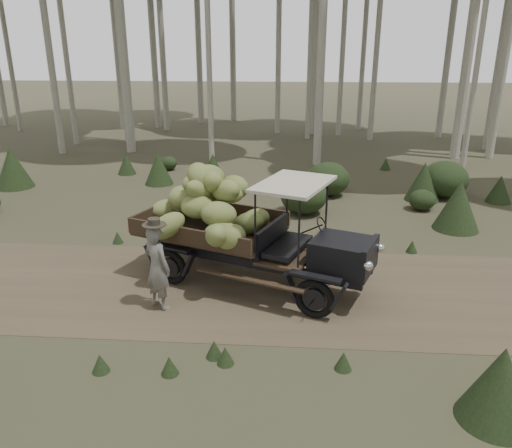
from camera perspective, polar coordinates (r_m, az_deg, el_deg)
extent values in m
plane|color=#473D2B|center=(10.29, -8.06, -7.13)|extent=(120.00, 120.00, 0.00)
cube|color=brown|center=(10.29, -8.06, -7.11)|extent=(70.00, 4.00, 0.01)
cube|color=black|center=(9.37, 9.62, -3.30)|extent=(1.27, 1.25, 0.55)
cube|color=black|center=(9.25, 12.86, -3.85)|extent=(0.46, 0.96, 0.62)
cube|color=black|center=(9.78, 1.83, -1.40)|extent=(0.59, 1.32, 0.55)
cube|color=#38281C|center=(10.42, -5.16, -0.69)|extent=(3.25, 2.70, 0.08)
cube|color=#38281C|center=(11.09, -2.82, 1.63)|extent=(2.60, 1.09, 0.32)
cube|color=#38281C|center=(9.65, -7.93, -1.36)|extent=(2.60, 1.09, 0.32)
cube|color=#38281C|center=(11.11, -11.36, 1.29)|extent=(0.72, 1.68, 0.32)
cube|color=#C1B4A0|center=(9.27, 4.32, 4.61)|extent=(1.69, 1.99, 0.06)
cube|color=black|center=(10.41, 0.91, -2.87)|extent=(4.28, 1.80, 0.18)
cube|color=black|center=(9.78, -0.97, -4.40)|extent=(4.28, 1.80, 0.18)
torus|color=black|center=(10.37, 9.66, -4.69)|extent=(0.75, 0.41, 0.76)
torus|color=black|center=(9.00, 6.67, -8.51)|extent=(0.75, 0.41, 0.76)
torus|color=black|center=(11.52, -5.16, -1.94)|extent=(0.75, 0.41, 0.76)
torus|color=black|center=(10.30, -9.72, -4.86)|extent=(0.75, 0.41, 0.76)
sphere|color=beige|center=(9.62, 13.98, -2.68)|extent=(0.18, 0.18, 0.18)
sphere|color=beige|center=(8.82, 12.68, -4.70)|extent=(0.18, 0.18, 0.18)
ellipsoid|color=olive|center=(10.65, -4.68, 1.51)|extent=(0.89, 0.78, 0.67)
ellipsoid|color=olive|center=(10.78, -8.61, 2.84)|extent=(0.79, 0.92, 0.66)
ellipsoid|color=olive|center=(10.22, -2.48, 4.21)|extent=(0.89, 0.91, 0.58)
ellipsoid|color=olive|center=(9.97, -5.50, 5.33)|extent=(0.74, 0.82, 0.53)
ellipsoid|color=olive|center=(9.27, -2.94, -1.48)|extent=(0.86, 0.68, 0.69)
ellipsoid|color=olive|center=(10.40, -8.54, 2.78)|extent=(0.86, 0.77, 0.48)
ellipsoid|color=olive|center=(9.89, -3.52, 3.80)|extent=(0.92, 0.95, 0.64)
ellipsoid|color=olive|center=(10.06, -5.52, 5.42)|extent=(0.93, 0.92, 0.61)
ellipsoid|color=olive|center=(11.14, -10.00, 1.58)|extent=(0.94, 0.84, 0.52)
ellipsoid|color=olive|center=(10.82, -7.61, 3.50)|extent=(0.85, 0.59, 0.37)
ellipsoid|color=olive|center=(9.98, -3.03, 3.51)|extent=(0.75, 0.72, 0.40)
ellipsoid|color=olive|center=(10.10, -6.80, 5.01)|extent=(0.78, 0.79, 0.51)
ellipsoid|color=olive|center=(11.32, -7.50, 2.22)|extent=(0.72, 0.78, 0.50)
ellipsoid|color=olive|center=(10.39, -6.12, 2.78)|extent=(0.79, 0.65, 0.43)
ellipsoid|color=olive|center=(10.22, -6.73, 3.85)|extent=(0.90, 0.82, 0.62)
ellipsoid|color=olive|center=(9.94, -5.11, 4.85)|extent=(0.69, 0.86, 0.63)
ellipsoid|color=olive|center=(10.08, -0.96, -0.01)|extent=(1.02, 0.94, 0.77)
ellipsoid|color=olive|center=(9.90, -6.73, 1.99)|extent=(0.69, 0.50, 0.52)
ellipsoid|color=olive|center=(10.31, -5.77, 4.58)|extent=(0.87, 0.97, 0.70)
ellipsoid|color=olive|center=(10.02, -6.54, 5.55)|extent=(0.68, 0.85, 0.66)
ellipsoid|color=olive|center=(10.21, -0.01, 0.55)|extent=(0.79, 0.80, 0.46)
ellipsoid|color=olive|center=(9.69, -4.30, 1.11)|extent=(0.81, 0.58, 0.58)
ellipsoid|color=olive|center=(10.30, -5.85, 4.22)|extent=(0.85, 0.43, 0.56)
ellipsoid|color=olive|center=(10.16, -5.79, 5.15)|extent=(0.73, 0.45, 0.44)
ellipsoid|color=olive|center=(9.62, -4.24, -0.79)|extent=(0.78, 0.63, 0.49)
ellipsoid|color=olive|center=(10.90, -5.21, 3.31)|extent=(0.88, 0.64, 0.67)
ellipsoid|color=olive|center=(9.95, -6.39, 3.88)|extent=(0.73, 0.99, 0.69)
ellipsoid|color=olive|center=(9.78, -10.07, -0.21)|extent=(0.96, 0.68, 0.75)
ellipsoid|color=olive|center=(9.21, -4.53, -1.35)|extent=(0.59, 0.88, 0.70)
imported|color=#605F58|center=(9.27, -11.21, -4.92)|extent=(0.71, 0.65, 1.62)
cylinder|color=#2F2A21|center=(8.96, -11.56, -0.09)|extent=(0.60, 0.60, 0.02)
cylinder|color=#2F2A21|center=(8.95, -11.58, 0.23)|extent=(0.30, 0.30, 0.13)
ellipsoid|color=#233319|center=(15.54, 18.46, 2.63)|extent=(0.76, 0.76, 0.61)
cone|color=#233319|center=(20.30, 14.60, 6.66)|extent=(0.42, 0.42, 0.47)
cone|color=#233319|center=(14.11, 22.11, 2.00)|extent=(1.20, 1.20, 1.33)
cone|color=#233319|center=(7.36, 26.06, -16.16)|extent=(0.98, 0.98, 1.09)
ellipsoid|color=#233319|center=(16.31, 8.27, 5.13)|extent=(1.35, 1.35, 1.08)
cone|color=#233319|center=(18.67, 22.41, 4.72)|extent=(0.44, 0.44, 0.49)
cone|color=#233319|center=(17.85, -11.10, 6.24)|extent=(1.00, 1.00, 1.11)
cone|color=#233319|center=(18.97, -26.08, 5.83)|extent=(1.26, 1.26, 1.40)
ellipsoid|color=#233319|center=(17.03, 20.77, 4.81)|extent=(1.46, 1.46, 1.17)
cone|color=#233319|center=(17.19, 26.08, 3.62)|extent=(0.77, 0.77, 0.86)
ellipsoid|color=#233319|center=(19.91, -9.99, 6.86)|extent=(0.66, 0.66, 0.53)
cone|color=#233319|center=(19.59, -14.61, 6.66)|extent=(0.69, 0.69, 0.77)
cone|color=#233319|center=(18.50, -4.92, 6.66)|extent=(0.80, 0.80, 0.89)
ellipsoid|color=#233319|center=(14.42, 5.48, 3.29)|extent=(1.35, 1.35, 1.08)
cone|color=#233319|center=(16.48, 18.61, 4.63)|extent=(1.09, 1.09, 1.21)
cone|color=#233319|center=(18.96, -11.03, 6.52)|extent=(0.70, 0.70, 0.77)
cone|color=#233319|center=(12.05, -2.67, -2.03)|extent=(0.27, 0.27, 0.30)
cone|color=#233319|center=(12.20, 0.17, -1.73)|extent=(0.27, 0.27, 0.30)
cone|color=#233319|center=(12.78, -15.56, -1.47)|extent=(0.27, 0.27, 0.30)
cone|color=#233319|center=(12.50, 8.92, -1.44)|extent=(0.27, 0.27, 0.30)
cone|color=#233319|center=(7.89, 9.95, -15.13)|extent=(0.27, 0.27, 0.30)
cone|color=#233319|center=(12.33, 17.40, -2.44)|extent=(0.27, 0.27, 0.30)
cone|color=#233319|center=(8.07, -17.38, -14.92)|extent=(0.27, 0.27, 0.30)
cone|color=#233319|center=(12.80, -5.88, -0.78)|extent=(0.27, 0.27, 0.30)
cone|color=#233319|center=(8.06, -4.81, -14.03)|extent=(0.27, 0.27, 0.30)
cone|color=#233319|center=(7.79, -9.87, -15.62)|extent=(0.27, 0.27, 0.30)
cone|color=#233319|center=(7.90, -3.53, -14.77)|extent=(0.27, 0.27, 0.30)
cone|color=#233319|center=(13.03, -11.39, -0.70)|extent=(0.27, 0.27, 0.30)
cone|color=#233319|center=(12.19, 2.29, -1.76)|extent=(0.27, 0.27, 0.30)
cone|color=#233319|center=(12.50, 7.45, -1.36)|extent=(0.27, 0.27, 0.30)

